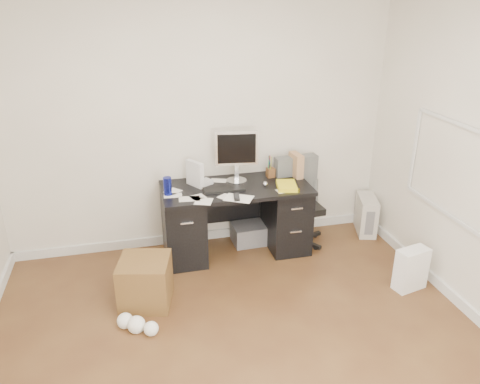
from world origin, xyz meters
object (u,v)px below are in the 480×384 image
at_px(desk, 236,217).
at_px(wicker_basket, 145,282).
at_px(keyboard, 224,189).
at_px(pc_tower, 366,215).
at_px(office_chair, 300,203).
at_px(lcd_monitor, 236,156).

relative_size(desk, wicker_basket, 3.50).
bearing_deg(desk, keyboard, -150.41).
distance_m(desk, pc_tower, 1.57).
distance_m(office_chair, pc_tower, 0.88).
relative_size(lcd_monitor, pc_tower, 1.30).
xyz_separation_m(pc_tower, wicker_basket, (-2.54, -0.78, 0.00)).
relative_size(desk, pc_tower, 3.52).
bearing_deg(office_chair, keyboard, -177.52).
height_order(pc_tower, wicker_basket, wicker_basket).
bearing_deg(keyboard, desk, 30.48).
xyz_separation_m(lcd_monitor, wicker_basket, (-1.02, -0.81, -0.81)).
bearing_deg(wicker_basket, lcd_monitor, 38.56).
xyz_separation_m(desk, pc_tower, (1.56, 0.09, -0.19)).
xyz_separation_m(lcd_monitor, keyboard, (-0.18, -0.20, -0.26)).
distance_m(office_chair, wicker_basket, 1.87).
height_order(lcd_monitor, wicker_basket, lcd_monitor).
relative_size(keyboard, office_chair, 0.43).
xyz_separation_m(desk, office_chair, (0.72, 0.03, 0.08)).
xyz_separation_m(desk, wicker_basket, (-0.98, -0.69, -0.19)).
height_order(desk, pc_tower, desk).
relative_size(lcd_monitor, office_chair, 0.58).
bearing_deg(lcd_monitor, desk, -98.48).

